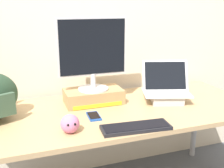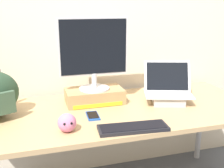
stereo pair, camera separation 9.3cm
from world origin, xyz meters
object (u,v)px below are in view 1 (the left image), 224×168
coffee_mug (166,83)px  plush_toy (70,124)px  open_laptop (166,93)px  desktop_monitor (93,53)px  cell_phone (94,116)px  toner_box_yellow (93,96)px  external_keyboard (136,127)px

coffee_mug → plush_toy: (-0.93, -0.58, 0.01)m
open_laptop → plush_toy: (-0.77, -0.28, -0.01)m
desktop_monitor → open_laptop: bearing=-15.4°
plush_toy → cell_phone: bearing=43.0°
open_laptop → coffee_mug: (0.17, 0.30, -0.01)m
toner_box_yellow → open_laptop: bearing=-15.6°
cell_phone → plush_toy: size_ratio=1.40×
external_keyboard → coffee_mug: coffee_mug is taller
external_keyboard → cell_phone: external_keyboard is taller
cell_phone → toner_box_yellow: bearing=77.4°
toner_box_yellow → open_laptop: (0.51, -0.14, 0.01)m
desktop_monitor → open_laptop: (0.51, -0.14, -0.30)m
external_keyboard → plush_toy: 0.37m
external_keyboard → coffee_mug: size_ratio=3.24×
toner_box_yellow → external_keyboard: bearing=-77.7°
desktop_monitor → external_keyboard: desktop_monitor is taller
toner_box_yellow → desktop_monitor: bearing=-90.2°
desktop_monitor → external_keyboard: 0.63m
toner_box_yellow → plush_toy: 0.49m
coffee_mug → cell_phone: size_ratio=0.85×
toner_box_yellow → coffee_mug: 0.70m
open_laptop → cell_phone: open_laptop is taller
toner_box_yellow → cell_phone: (-0.07, -0.25, -0.04)m
plush_toy → open_laptop: bearing=20.2°
cell_phone → external_keyboard: bearing=-51.6°
external_keyboard → open_laptop: bearing=46.7°
toner_box_yellow → external_keyboard: 0.52m
open_laptop → cell_phone: size_ratio=2.63×
toner_box_yellow → desktop_monitor: (-0.00, -0.00, 0.32)m
desktop_monitor → cell_phone: 0.45m
toner_box_yellow → desktop_monitor: 0.32m
coffee_mug → desktop_monitor: bearing=-167.3°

